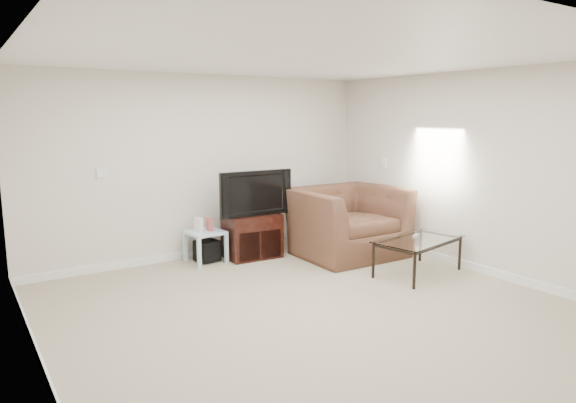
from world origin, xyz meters
TOP-DOWN VIEW (x-y plane):
  - floor at (0.00, 0.00)m, footprint 5.00×5.00m
  - ceiling at (0.00, 0.00)m, footprint 5.00×5.00m
  - wall_back at (0.00, 2.50)m, footprint 5.00×0.02m
  - wall_left at (-2.50, 0.00)m, footprint 0.02×5.00m
  - wall_right at (2.50, 0.00)m, footprint 0.02×5.00m
  - plate_back at (-1.40, 2.49)m, footprint 0.12×0.02m
  - plate_right_switch at (2.49, 1.60)m, footprint 0.02×0.09m
  - plate_right_outlet at (2.49, 1.30)m, footprint 0.02×0.08m
  - tv_stand at (0.46, 2.05)m, footprint 0.76×0.55m
  - dvd_player at (0.46, 2.01)m, footprint 0.41×0.30m
  - television at (0.46, 2.02)m, footprint 1.00×0.22m
  - side_table at (-0.19, 2.17)m, footprint 0.48×0.48m
  - subwoofer at (-0.16, 2.19)m, footprint 0.32×0.32m
  - game_console at (-0.29, 2.14)m, footprint 0.07×0.15m
  - game_case at (-0.13, 2.15)m, footprint 0.05×0.13m
  - recliner at (1.64, 1.43)m, footprint 1.48×0.98m
  - coffee_table at (1.80, 0.24)m, footprint 1.25×0.86m
  - remote at (1.87, 0.35)m, footprint 0.18×0.14m

SIDE VIEW (x-z plane):
  - floor at x=0.00m, z-range 0.00..0.00m
  - subwoofer at x=-0.16m, z-range 0.02..0.29m
  - side_table at x=-0.19m, z-range 0.00..0.43m
  - coffee_table at x=1.80m, z-range 0.00..0.45m
  - plate_right_outlet at x=2.49m, z-range 0.24..0.36m
  - tv_stand at x=0.46m, z-range 0.00..0.61m
  - remote at x=1.87m, z-range 0.45..0.47m
  - dvd_player at x=0.46m, z-range 0.48..0.53m
  - game_case at x=-0.13m, z-range 0.43..0.60m
  - game_console at x=-0.29m, z-range 0.43..0.63m
  - recliner at x=1.64m, z-range 0.00..1.28m
  - television at x=0.46m, z-range 0.61..1.22m
  - wall_back at x=0.00m, z-range 0.00..2.50m
  - wall_left at x=-2.50m, z-range 0.00..2.50m
  - wall_right at x=2.50m, z-range 0.00..2.50m
  - plate_back at x=-1.40m, z-range 1.19..1.31m
  - plate_right_switch at x=2.49m, z-range 1.19..1.31m
  - ceiling at x=0.00m, z-range 2.50..2.50m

